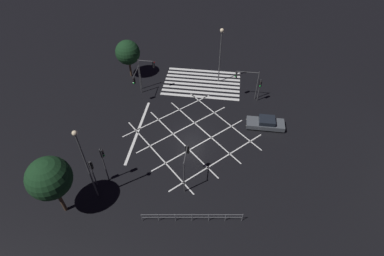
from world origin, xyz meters
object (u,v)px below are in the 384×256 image
object	(u,v)px
traffic_light_median_north	(186,161)
street_lamp_east	(221,45)
traffic_light_ne_cross	(92,168)
street_tree_far	(49,178)
waiting_car	(266,123)
traffic_light_sw_cross	(260,86)
traffic_light_sw_main	(246,78)
street_lamp_west	(84,158)
traffic_light_se_main	(147,68)
traffic_light_se_cross	(136,79)
street_tree_near	(128,52)
traffic_light_ne_main	(103,159)

from	to	relation	value
traffic_light_median_north	street_lamp_east	xyz separation A→B (m)	(-1.96, -17.79, 2.45)
traffic_light_ne_cross	street_tree_far	world-z (taller)	street_tree_far
waiting_car	traffic_light_median_north	bearing A→B (deg)	48.27
traffic_light_ne_cross	traffic_light_sw_cross	world-z (taller)	traffic_light_ne_cross
traffic_light_sw_main	street_lamp_west	world-z (taller)	street_lamp_west
traffic_light_se_main	traffic_light_se_cross	distance (m)	2.36
traffic_light_sw_cross	street_tree_near	xyz separation A→B (m)	(17.98, -3.56, 1.41)
traffic_light_se_cross	traffic_light_sw_cross	world-z (taller)	traffic_light_se_cross
traffic_light_se_main	street_tree_near	world-z (taller)	street_tree_near
traffic_light_ne_cross	street_tree_near	distance (m)	19.21
traffic_light_median_north	street_lamp_west	world-z (taller)	street_lamp_west
street_tree_far	waiting_car	distance (m)	23.50
traffic_light_se_main	traffic_light_ne_main	world-z (taller)	traffic_light_se_main
street_lamp_east	street_tree_near	size ratio (longest dim) A/B	1.45
street_lamp_west	street_tree_near	xyz separation A→B (m)	(2.55, -20.36, -1.79)
traffic_light_median_north	traffic_light_se_cross	bearing A→B (deg)	33.17
traffic_light_se_cross	waiting_car	world-z (taller)	traffic_light_se_cross
street_lamp_west	street_tree_far	distance (m)	3.13
street_tree_far	waiting_car	bearing A→B (deg)	-143.60
traffic_light_se_main	traffic_light_sw_main	size ratio (longest dim) A/B	1.11
traffic_light_median_north	traffic_light_sw_cross	bearing A→B (deg)	-27.59
traffic_light_se_cross	street_tree_near	size ratio (longest dim) A/B	0.75
traffic_light_sw_cross	street_tree_far	distance (m)	25.89
traffic_light_ne_main	street_lamp_east	bearing A→B (deg)	62.83
traffic_light_ne_main	street_lamp_west	size ratio (longest dim) A/B	0.53
traffic_light_median_north	traffic_light_sw_main	bearing A→B (deg)	-20.78
street_tree_far	waiting_car	xyz separation A→B (m)	(-18.62, -13.73, -4.11)
traffic_light_se_main	traffic_light_ne_cross	world-z (taller)	traffic_light_se_main
traffic_light_ne_main	waiting_car	bearing A→B (deg)	32.33
traffic_light_se_main	traffic_light_ne_main	size ratio (longest dim) A/B	1.01
waiting_car	street_lamp_east	bearing A→B (deg)	-54.75
traffic_light_ne_main	street_lamp_west	xyz separation A→B (m)	(0.50, 1.94, 2.32)
traffic_light_sw_cross	street_lamp_east	xyz separation A→B (m)	(5.35, -3.80, 3.24)
street_tree_far	traffic_light_sw_main	bearing A→B (deg)	-129.97
traffic_light_sw_main	street_tree_far	distance (m)	24.96
traffic_light_se_main	traffic_light_sw_main	world-z (taller)	traffic_light_se_main
street_tree_near	waiting_car	bearing A→B (deg)	155.74
street_lamp_west	traffic_light_sw_main	bearing A→B (deg)	-128.26
traffic_light_se_cross	street_lamp_west	bearing A→B (deg)	0.18
traffic_light_se_main	traffic_light_ne_main	bearing A→B (deg)	-91.27
traffic_light_se_main	traffic_light_ne_cross	bearing A→B (deg)	-94.91
waiting_car	street_lamp_west	bearing A→B (deg)	36.24
traffic_light_median_north	street_tree_far	bearing A→B (deg)	113.81
traffic_light_sw_cross	street_lamp_east	world-z (taller)	street_lamp_east
waiting_car	traffic_light_se_main	bearing A→B (deg)	-19.90
traffic_light_median_north	traffic_light_sw_cross	world-z (taller)	traffic_light_median_north
traffic_light_sw_main	street_tree_far	world-z (taller)	street_tree_far
traffic_light_se_main	street_lamp_east	distance (m)	10.01
waiting_car	street_tree_near	bearing A→B (deg)	-24.26
traffic_light_se_main	street_lamp_east	world-z (taller)	street_lamp_east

